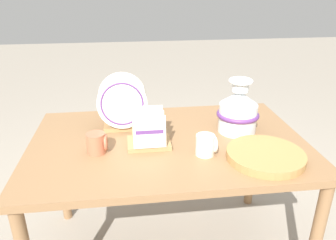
# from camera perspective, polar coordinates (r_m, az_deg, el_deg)

# --- Properties ---
(display_table) EXTENTS (1.36, 0.89, 0.74)m
(display_table) POSITION_cam_1_polar(r_m,az_deg,el_deg) (1.68, 0.00, -6.00)
(display_table) COLOR olive
(display_table) RESTS_ON ground_plane
(ceramic_vase) EXTENTS (0.22, 0.22, 0.28)m
(ceramic_vase) POSITION_cam_1_polar(r_m,az_deg,el_deg) (1.73, 12.12, 1.67)
(ceramic_vase) COLOR silver
(ceramic_vase) RESTS_ON display_table
(dish_rack_round_plates) EXTENTS (0.26, 0.19, 0.28)m
(dish_rack_round_plates) POSITION_cam_1_polar(r_m,az_deg,el_deg) (1.76, -7.94, 2.56)
(dish_rack_round_plates) COLOR tan
(dish_rack_round_plates) RESTS_ON display_table
(dish_rack_square_plates) EXTENTS (0.21, 0.17, 0.18)m
(dish_rack_square_plates) POSITION_cam_1_polar(r_m,az_deg,el_deg) (1.58, -3.37, -2.80)
(dish_rack_square_plates) COLOR tan
(dish_rack_square_plates) RESTS_ON display_table
(wicker_charger_stack) EXTENTS (0.35, 0.35, 0.04)m
(wicker_charger_stack) POSITION_cam_1_polar(r_m,az_deg,el_deg) (1.53, 16.60, -5.93)
(wicker_charger_stack) COLOR #AD7F47
(wicker_charger_stack) RESTS_ON display_table
(mug_terracotta_glaze) EXTENTS (0.09, 0.09, 0.10)m
(mug_terracotta_glaze) POSITION_cam_1_polar(r_m,az_deg,el_deg) (1.55, -12.22, -3.94)
(mug_terracotta_glaze) COLOR #B76647
(mug_terracotta_glaze) RESTS_ON display_table
(mug_cream_glaze) EXTENTS (0.09, 0.09, 0.10)m
(mug_cream_glaze) POSITION_cam_1_polar(r_m,az_deg,el_deg) (1.50, 6.68, -4.32)
(mug_cream_glaze) COLOR silver
(mug_cream_glaze) RESTS_ON display_table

